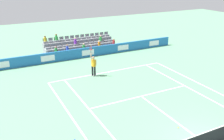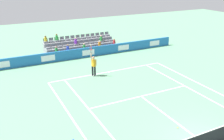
% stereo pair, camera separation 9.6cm
% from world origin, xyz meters
% --- Properties ---
extents(line_baseline, '(10.97, 0.10, 0.01)m').
position_xyz_m(line_baseline, '(0.00, -11.89, 0.00)').
color(line_baseline, white).
rests_on(line_baseline, ground).
extents(line_service, '(8.23, 0.10, 0.01)m').
position_xyz_m(line_service, '(0.00, -6.40, 0.00)').
color(line_service, white).
rests_on(line_service, ground).
extents(line_centre_service, '(0.10, 6.40, 0.01)m').
position_xyz_m(line_centre_service, '(0.00, -3.20, 0.00)').
color(line_centre_service, white).
rests_on(line_centre_service, ground).
extents(line_singles_sideline_left, '(0.10, 11.89, 0.01)m').
position_xyz_m(line_singles_sideline_left, '(4.12, -5.95, 0.00)').
color(line_singles_sideline_left, white).
rests_on(line_singles_sideline_left, ground).
extents(line_singles_sideline_right, '(0.10, 11.89, 0.01)m').
position_xyz_m(line_singles_sideline_right, '(-4.12, -5.95, 0.00)').
color(line_singles_sideline_right, white).
rests_on(line_singles_sideline_right, ground).
extents(line_doubles_sideline_left, '(0.10, 11.89, 0.01)m').
position_xyz_m(line_doubles_sideline_left, '(5.49, -5.95, 0.00)').
color(line_doubles_sideline_left, white).
rests_on(line_doubles_sideline_left, ground).
extents(line_doubles_sideline_right, '(0.10, 11.89, 0.01)m').
position_xyz_m(line_doubles_sideline_right, '(-5.49, -5.95, 0.00)').
color(line_doubles_sideline_right, white).
rests_on(line_doubles_sideline_right, ground).
extents(line_centre_mark, '(0.10, 0.20, 0.01)m').
position_xyz_m(line_centre_mark, '(0.00, -11.79, 0.00)').
color(line_centre_mark, white).
rests_on(line_centre_mark, ground).
extents(sponsor_barrier, '(21.42, 0.22, 1.04)m').
position_xyz_m(sponsor_barrier, '(0.00, -16.85, 0.52)').
color(sponsor_barrier, '#1E66AD').
rests_on(sponsor_barrier, ground).
extents(tennis_net, '(11.97, 0.10, 1.07)m').
position_xyz_m(tennis_net, '(0.00, 0.00, 0.49)').
color(tennis_net, '#33383D').
rests_on(tennis_net, ground).
extents(tennis_player, '(0.53, 0.39, 2.85)m').
position_xyz_m(tennis_player, '(1.56, -11.59, 0.99)').
color(tennis_player, black).
rests_on(tennis_player, ground).
extents(stadium_stand, '(8.06, 2.85, 2.16)m').
position_xyz_m(stadium_stand, '(0.01, -19.16, 0.54)').
color(stadium_stand, gray).
rests_on(stadium_stand, ground).
extents(loose_tennis_ball, '(0.07, 0.07, 0.07)m').
position_xyz_m(loose_tennis_ball, '(0.32, -1.98, 0.03)').
color(loose_tennis_ball, '#D1E533').
rests_on(loose_tennis_ball, ground).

